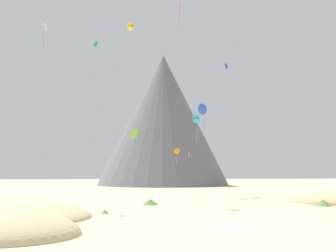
{
  "coord_description": "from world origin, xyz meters",
  "views": [
    {
      "loc": [
        -8.72,
        -29.46,
        4.87
      ],
      "look_at": [
        -0.52,
        42.59,
        14.85
      ],
      "focal_mm": 35.75,
      "sensor_mm": 36.0,
      "label": 1
    }
  ],
  "objects_px": {
    "kite_teal_high": "(96,44)",
    "kite_blue_mid": "(203,109)",
    "rock_massif": "(163,122)",
    "kite_pink_low": "(189,154)",
    "bush_near_right": "(150,202)",
    "bush_far_left": "(323,202)",
    "bush_mid_center": "(38,221)",
    "bush_ridge_crest": "(105,211)",
    "bush_far_right": "(70,230)",
    "bush_near_left": "(68,208)",
    "kite_gold_high": "(130,26)",
    "kite_indigo_high": "(226,67)",
    "kite_white_high": "(45,29)",
    "kite_magenta_high": "(179,9)",
    "kite_orange_low": "(177,151)",
    "kite_cyan_mid": "(197,119)",
    "kite_lime_low": "(134,135)"
  },
  "relations": [
    {
      "from": "bush_near_right",
      "to": "kite_lime_low",
      "type": "distance_m",
      "value": 10.33
    },
    {
      "from": "bush_far_right",
      "to": "bush_far_left",
      "type": "distance_m",
      "value": 37.23
    },
    {
      "from": "kite_lime_low",
      "to": "kite_teal_high",
      "type": "xyz_separation_m",
      "value": [
        -8.11,
        19.3,
        21.31
      ]
    },
    {
      "from": "bush_near_left",
      "to": "kite_indigo_high",
      "type": "xyz_separation_m",
      "value": [
        31.32,
        36.3,
        30.67
      ]
    },
    {
      "from": "bush_mid_center",
      "to": "kite_indigo_high",
      "type": "distance_m",
      "value": 64.34
    },
    {
      "from": "bush_far_right",
      "to": "rock_massif",
      "type": "xyz_separation_m",
      "value": [
        17.03,
        100.5,
        23.8
      ]
    },
    {
      "from": "kite_teal_high",
      "to": "kite_blue_mid",
      "type": "relative_size",
      "value": 0.22
    },
    {
      "from": "bush_ridge_crest",
      "to": "kite_gold_high",
      "type": "height_order",
      "value": "kite_gold_high"
    },
    {
      "from": "bush_near_right",
      "to": "kite_teal_high",
      "type": "xyz_separation_m",
      "value": [
        -10.65,
        17.63,
        31.18
      ]
    },
    {
      "from": "bush_mid_center",
      "to": "bush_near_left",
      "type": "xyz_separation_m",
      "value": [
        0.89,
        10.16,
        0.06
      ]
    },
    {
      "from": "kite_indigo_high",
      "to": "kite_gold_high",
      "type": "relative_size",
      "value": 2.46
    },
    {
      "from": "bush_far_left",
      "to": "kite_orange_low",
      "type": "relative_size",
      "value": 0.57
    },
    {
      "from": "bush_near_left",
      "to": "kite_pink_low",
      "type": "relative_size",
      "value": 1.07
    },
    {
      "from": "kite_cyan_mid",
      "to": "kite_blue_mid",
      "type": "bearing_deg",
      "value": -91.31
    },
    {
      "from": "kite_white_high",
      "to": "kite_pink_low",
      "type": "bearing_deg",
      "value": 12.23
    },
    {
      "from": "rock_massif",
      "to": "kite_pink_low",
      "type": "xyz_separation_m",
      "value": [
        2.31,
        -45.12,
        -14.91
      ]
    },
    {
      "from": "rock_massif",
      "to": "kite_gold_high",
      "type": "height_order",
      "value": "rock_massif"
    },
    {
      "from": "bush_mid_center",
      "to": "bush_ridge_crest",
      "type": "bearing_deg",
      "value": 55.98
    },
    {
      "from": "kite_teal_high",
      "to": "bush_near_right",
      "type": "bearing_deg",
      "value": 8.67
    },
    {
      "from": "kite_white_high",
      "to": "kite_gold_high",
      "type": "xyz_separation_m",
      "value": [
        12.85,
        5.61,
        3.67
      ]
    },
    {
      "from": "bush_far_left",
      "to": "kite_blue_mid",
      "type": "distance_m",
      "value": 32.13
    },
    {
      "from": "rock_massif",
      "to": "kite_magenta_high",
      "type": "height_order",
      "value": "rock_massif"
    },
    {
      "from": "kite_blue_mid",
      "to": "kite_cyan_mid",
      "type": "bearing_deg",
      "value": -145.16
    },
    {
      "from": "kite_magenta_high",
      "to": "kite_blue_mid",
      "type": "height_order",
      "value": "kite_magenta_high"
    },
    {
      "from": "bush_ridge_crest",
      "to": "bush_far_left",
      "type": "xyz_separation_m",
      "value": [
        30.53,
        5.26,
        0.27
      ]
    },
    {
      "from": "bush_far_right",
      "to": "kite_gold_high",
      "type": "bearing_deg",
      "value": 81.16
    },
    {
      "from": "kite_magenta_high",
      "to": "kite_lime_low",
      "type": "bearing_deg",
      "value": 4.05
    },
    {
      "from": "bush_near_right",
      "to": "kite_blue_mid",
      "type": "xyz_separation_m",
      "value": [
        12.46,
        19.04,
        17.92
      ]
    },
    {
      "from": "bush_ridge_crest",
      "to": "kite_orange_low",
      "type": "relative_size",
      "value": 0.25
    },
    {
      "from": "bush_mid_center",
      "to": "bush_far_left",
      "type": "height_order",
      "value": "bush_far_left"
    },
    {
      "from": "bush_near_right",
      "to": "kite_blue_mid",
      "type": "relative_size",
      "value": 0.42
    },
    {
      "from": "bush_near_right",
      "to": "bush_far_left",
      "type": "xyz_separation_m",
      "value": [
        24.54,
        -4.78,
        0.07
      ]
    },
    {
      "from": "kite_magenta_high",
      "to": "kite_cyan_mid",
      "type": "height_order",
      "value": "kite_magenta_high"
    },
    {
      "from": "bush_near_right",
      "to": "kite_teal_high",
      "type": "bearing_deg",
      "value": 121.14
    },
    {
      "from": "kite_pink_low",
      "to": "kite_teal_high",
      "type": "relative_size",
      "value": 1.03
    },
    {
      "from": "bush_far_right",
      "to": "kite_pink_low",
      "type": "relative_size",
      "value": 1.12
    },
    {
      "from": "bush_near_right",
      "to": "bush_ridge_crest",
      "type": "xyz_separation_m",
      "value": [
        -5.99,
        -10.04,
        -0.2
      ]
    },
    {
      "from": "kite_white_high",
      "to": "kite_teal_high",
      "type": "distance_m",
      "value": 20.28
    },
    {
      "from": "kite_orange_low",
      "to": "kite_indigo_high",
      "type": "distance_m",
      "value": 25.62
    },
    {
      "from": "bush_ridge_crest",
      "to": "kite_teal_high",
      "type": "distance_m",
      "value": 42.1
    },
    {
      "from": "kite_white_high",
      "to": "kite_cyan_mid",
      "type": "relative_size",
      "value": 0.75
    },
    {
      "from": "rock_massif",
      "to": "kite_lime_low",
      "type": "xyz_separation_m",
      "value": [
        -11.84,
        -78.83,
        -13.85
      ]
    },
    {
      "from": "bush_near_right",
      "to": "bush_far_left",
      "type": "bearing_deg",
      "value": -11.03
    },
    {
      "from": "bush_far_left",
      "to": "kite_gold_high",
      "type": "bearing_deg",
      "value": 161.63
    },
    {
      "from": "kite_pink_low",
      "to": "kite_indigo_high",
      "type": "xyz_separation_m",
      "value": [
        9.11,
        -3.78,
        21.85
      ]
    },
    {
      "from": "bush_far_left",
      "to": "kite_indigo_high",
      "type": "height_order",
      "value": "kite_indigo_high"
    },
    {
      "from": "kite_white_high",
      "to": "kite_indigo_high",
      "type": "distance_m",
      "value": 47.47
    },
    {
      "from": "bush_near_right",
      "to": "kite_gold_high",
      "type": "xyz_separation_m",
      "value": [
        -3.4,
        4.5,
        29.52
      ]
    },
    {
      "from": "bush_near_right",
      "to": "kite_teal_high",
      "type": "distance_m",
      "value": 37.37
    },
    {
      "from": "bush_near_left",
      "to": "kite_gold_high",
      "type": "height_order",
      "value": "kite_gold_high"
    }
  ]
}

